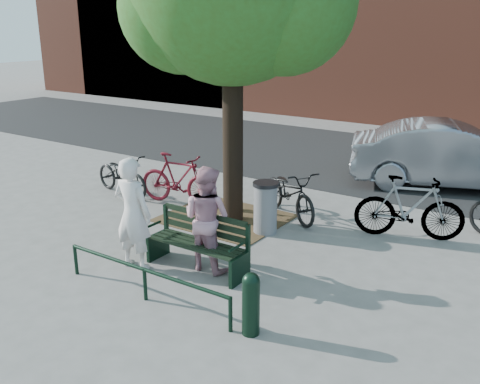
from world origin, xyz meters
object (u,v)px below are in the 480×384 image
Objects in this scene: park_bench at (199,241)px; parked_car at (453,156)px; litter_bin at (265,207)px; bollard at (251,302)px; person_left at (133,214)px; bicycle_c at (290,193)px; person_right at (207,218)px.

park_bench is 0.36× the size of parked_car.
park_bench is 1.92m from litter_bin.
parked_car is (0.54, 8.14, 0.33)m from bollard.
person_left reaches higher than park_bench.
park_bench is at bearing -153.90° from person_left.
bicycle_c is at bearing 92.21° from litter_bin.
bollard is at bearing -125.42° from bicycle_c.
litter_bin reaches higher than park_bench.
person_right is at bearing 142.83° from bollard.
park_bench is 1.01× the size of person_right.
park_bench is at bearing 141.33° from parked_car.
litter_bin is 1.03m from bicycle_c.
litter_bin is at bearing -117.41° from person_left.
parked_car is at bearing -107.32° from person_right.
person_left reaches higher than litter_bin.
bollard is 0.44× the size of bicycle_c.
bicycle_c is (-0.04, 1.03, 0.01)m from litter_bin.
person_right is 1.72× the size of litter_bin.
person_left is 3.66m from bicycle_c.
litter_bin is (0.98, 2.48, -0.42)m from person_left.
bollard is at bearing -33.89° from park_bench.
person_right is 2.10m from bollard.
bicycle_c reaches higher than litter_bin.
park_bench is at bearing -148.71° from bicycle_c.
person_left is at bearing 166.98° from bollard.
person_left reaches higher than bicycle_c.
person_left is 8.18m from parked_car.
person_left is 2.70m from litter_bin.
litter_bin is 0.51× the size of bicycle_c.
person_right is 7.24m from parked_car.
bicycle_c is (0.04, 2.95, 0.04)m from park_bench.
person_right is at bearing -146.63° from bicycle_c.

